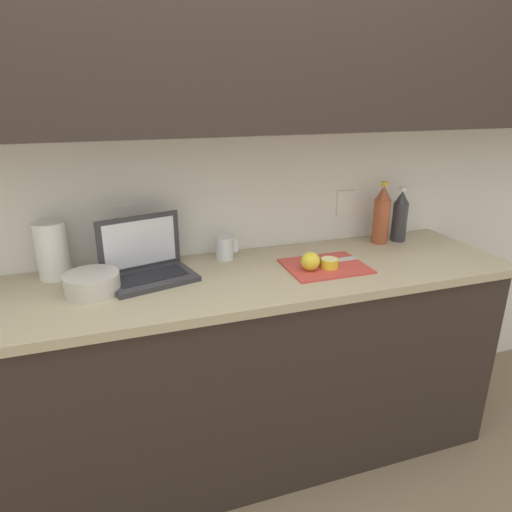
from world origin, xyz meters
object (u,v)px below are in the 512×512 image
bowl_white (92,283)px  paper_towel_roll (52,250)px  knife (321,261)px  lemon_half_cut (329,263)px  cutting_board (325,266)px  lemon_whole_beside (311,261)px  measuring_cup (225,248)px  laptop (147,264)px  bottle_oil_tall (400,216)px  bottle_green_soda (381,215)px

bowl_white → paper_towel_roll: bearing=124.0°
knife → lemon_half_cut: lemon_half_cut is taller
cutting_board → paper_towel_roll: 1.08m
lemon_whole_beside → measuring_cup: size_ratio=0.76×
laptop → lemon_half_cut: laptop is taller
paper_towel_roll → laptop: bearing=-18.7°
paper_towel_roll → cutting_board: bearing=-12.8°
knife → bottle_oil_tall: bearing=16.4°
laptop → bowl_white: laptop is taller
knife → bowl_white: size_ratio=1.29×
cutting_board → bowl_white: (-0.91, 0.04, 0.03)m
knife → bowl_white: bearing=175.9°
laptop → bottle_oil_tall: bearing=-10.3°
bottle_oil_tall → lemon_half_cut: bearing=-154.2°
knife → bottle_green_soda: bottle_green_soda is taller
measuring_cup → paper_towel_roll: bearing=178.9°
knife → measuring_cup: bearing=147.7°
cutting_board → paper_towel_roll: (-1.05, 0.24, 0.11)m
bottle_green_soda → bowl_white: bearing=-172.4°
cutting_board → bowl_white: 0.91m
lemon_whole_beside → measuring_cup: (-0.29, 0.26, 0.00)m
bottle_oil_tall → bowl_white: (-1.41, -0.17, -0.08)m
knife → lemon_half_cut: size_ratio=3.46×
laptop → paper_towel_roll: 0.36m
bottle_oil_tall → knife: bearing=-160.0°
knife → lemon_whole_beside: (-0.08, -0.06, 0.03)m
lemon_half_cut → measuring_cup: measuring_cup is taller
bottle_oil_tall → bowl_white: bottle_oil_tall is taller
lemon_half_cut → bottle_green_soda: 0.47m
bottle_oil_tall → measuring_cup: 0.87m
laptop → bottle_green_soda: (1.10, 0.09, 0.08)m
paper_towel_roll → bottle_green_soda: bearing=-1.1°
laptop → lemon_half_cut: size_ratio=5.03×
knife → measuring_cup: size_ratio=2.54×
cutting_board → knife: (-0.01, 0.03, 0.01)m
lemon_whole_beside → bottle_oil_tall: bearing=22.6°
lemon_half_cut → lemon_whole_beside: bearing=-178.0°
knife → lemon_half_cut: 0.06m
lemon_half_cut → bowl_white: (-0.92, 0.06, 0.01)m
lemon_half_cut → lemon_whole_beside: size_ratio=0.96×
lemon_whole_beside → knife: bearing=37.3°
lemon_whole_beside → bowl_white: lemon_whole_beside is taller
bottle_green_soda → measuring_cup: size_ratio=2.94×
laptop → paper_towel_roll: bearing=146.9°
lemon_whole_beside → measuring_cup: bearing=138.3°
cutting_board → bottle_oil_tall: 0.55m
bottle_green_soda → lemon_half_cut: bearing=-148.5°
lemon_half_cut → knife: bearing=101.7°
laptop → lemon_half_cut: (0.71, -0.15, -0.03)m
lemon_half_cut → bottle_oil_tall: bearing=25.8°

